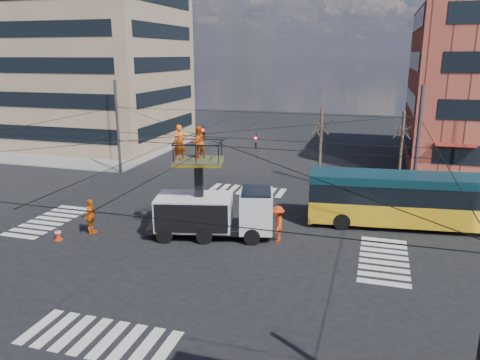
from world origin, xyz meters
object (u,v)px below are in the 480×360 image
city_bus (421,200)px  traffic_cone (58,234)px  worker_ground (91,217)px  utility_truck (213,201)px  flagger (278,224)px

city_bus → traffic_cone: 21.01m
city_bus → worker_ground: (-18.19, -6.50, -0.70)m
utility_truck → flagger: utility_truck is taller
utility_truck → flagger: bearing=-8.8°
traffic_cone → flagger: bearing=15.9°
utility_truck → city_bus: bearing=9.7°
traffic_cone → worker_ground: size_ratio=0.35×
traffic_cone → worker_ground: 1.97m
utility_truck → city_bus: size_ratio=0.55×
city_bus → flagger: 8.92m
worker_ground → flagger: (10.53, 1.99, -0.02)m
city_bus → utility_truck: bearing=-163.9°
traffic_cone → flagger: (11.77, 3.36, 0.65)m
utility_truck → worker_ground: (-6.89, -1.69, -1.04)m
city_bus → flagger: size_ratio=6.62×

